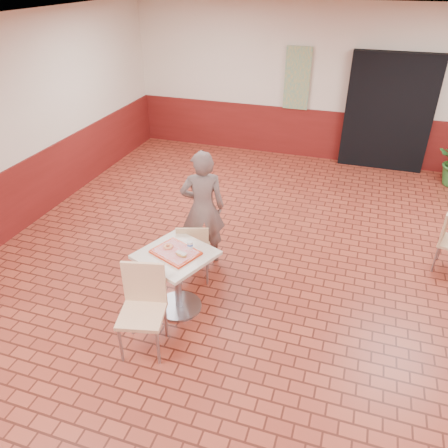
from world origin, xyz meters
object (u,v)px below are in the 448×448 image
(serving_tray, at_px, (176,252))
(customer, at_px, (203,208))
(ring_donut, at_px, (168,247))
(long_john_donut, at_px, (181,254))
(main_table, at_px, (177,272))
(paper_cup, at_px, (190,245))
(chair_main_back, at_px, (194,249))
(chair_main_front, at_px, (143,304))

(serving_tray, bearing_deg, customer, 93.79)
(ring_donut, xyz_separation_m, long_john_donut, (0.20, -0.10, 0.00))
(main_table, distance_m, paper_cup, 0.37)
(chair_main_back, relative_size, paper_cup, 10.54)
(main_table, height_order, paper_cup, paper_cup)
(main_table, xyz_separation_m, paper_cup, (0.13, 0.11, 0.33))
(chair_main_front, distance_m, long_john_donut, 0.66)
(main_table, xyz_separation_m, long_john_donut, (0.10, -0.07, 0.30))
(main_table, distance_m, serving_tray, 0.27)
(long_john_donut, bearing_deg, main_table, 146.08)
(chair_main_back, relative_size, ring_donut, 7.89)
(ring_donut, bearing_deg, paper_cup, 17.93)
(paper_cup, bearing_deg, main_table, -139.44)
(long_john_donut, bearing_deg, ring_donut, 153.44)
(chair_main_front, bearing_deg, main_table, 67.52)
(serving_tray, height_order, long_john_donut, long_john_donut)
(main_table, bearing_deg, chair_main_front, -99.48)
(chair_main_front, height_order, paper_cup, chair_main_front)
(main_table, height_order, ring_donut, ring_donut)
(chair_main_front, distance_m, chair_main_back, 1.18)
(ring_donut, bearing_deg, chair_main_back, 80.52)
(chair_main_back, distance_m, serving_tray, 0.64)
(paper_cup, bearing_deg, chair_main_back, 108.61)
(chair_main_back, relative_size, serving_tray, 1.76)
(chair_main_front, xyz_separation_m, paper_cup, (0.24, 0.74, 0.31))
(main_table, height_order, chair_main_back, chair_main_back)
(serving_tray, bearing_deg, long_john_donut, -33.92)
(long_john_donut, distance_m, paper_cup, 0.18)
(chair_main_back, bearing_deg, serving_tray, 73.50)
(customer, xyz_separation_m, ring_donut, (-0.04, -1.01, 0.03))
(chair_main_front, bearing_deg, long_john_donut, 57.25)
(long_john_donut, relative_size, paper_cup, 1.88)
(chair_main_front, height_order, ring_donut, chair_main_front)
(customer, distance_m, ring_donut, 1.01)
(ring_donut, bearing_deg, customer, 87.99)
(ring_donut, distance_m, long_john_donut, 0.23)
(ring_donut, bearing_deg, long_john_donut, -26.56)
(serving_tray, height_order, ring_donut, ring_donut)
(chair_main_front, bearing_deg, ring_donut, 77.01)
(ring_donut, bearing_deg, main_table, -18.80)
(long_john_donut, xyz_separation_m, paper_cup, (0.03, 0.18, 0.02))
(long_john_donut, bearing_deg, paper_cup, 79.19)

